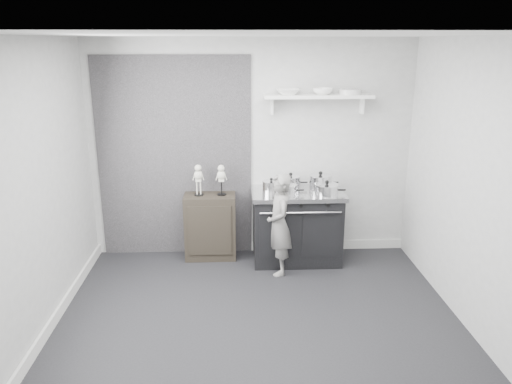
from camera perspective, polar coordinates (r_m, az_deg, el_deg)
ground at (r=5.06m, az=0.25°, el=-14.74°), size 4.00×4.00×0.00m
room_shell at (r=4.56m, az=-0.93°, el=4.07°), size 4.02×3.62×2.71m
wall_shelf at (r=6.10m, az=7.13°, el=10.71°), size 1.30×0.26×0.24m
stove at (r=6.23m, az=4.66°, el=-3.84°), size 1.12×0.70×0.90m
side_cabinet at (r=6.33m, az=-5.23°, el=-3.91°), size 0.63×0.37×0.83m
child at (r=5.82m, az=2.67°, el=-3.74°), size 0.34×0.47×1.21m
pot_front_left at (r=5.96m, az=1.75°, el=0.58°), size 0.30×0.21×0.19m
pot_back_left at (r=6.19m, az=3.98°, el=1.17°), size 0.33×0.25×0.20m
pot_back_right at (r=6.18m, az=7.36°, el=1.16°), size 0.36×0.28×0.22m
pot_front_right at (r=5.95m, az=8.08°, el=0.29°), size 0.37×0.28×0.18m
pot_front_center at (r=5.92m, az=3.66°, el=0.28°), size 0.30×0.21×0.16m
skeleton_full at (r=6.14m, az=-6.60°, el=1.63°), size 0.12×0.08×0.45m
skeleton_torso at (r=6.13m, az=-3.99°, el=1.64°), size 0.12×0.08×0.44m
bowl_large at (r=6.03m, az=3.67°, el=11.38°), size 0.29×0.29×0.07m
bowl_small at (r=6.09m, az=7.62°, el=11.34°), size 0.24×0.24×0.08m
plate_stack at (r=6.16m, az=10.70°, el=11.19°), size 0.26×0.26×0.06m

